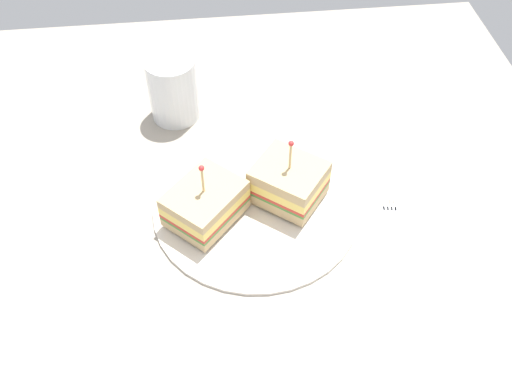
{
  "coord_description": "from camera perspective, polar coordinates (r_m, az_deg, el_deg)",
  "views": [
    {
      "loc": [
        -46.61,
        5.2,
        56.72
      ],
      "look_at": [
        0.0,
        0.0,
        2.95
      ],
      "focal_mm": 39.73,
      "sensor_mm": 36.0,
      "label": 1
    }
  ],
  "objects": [
    {
      "name": "sandwich_half_front",
      "position": [
        0.72,
        3.3,
        1.03
      ],
      "size": [
        10.81,
        10.99,
        9.72
      ],
      "color": "tan",
      "rests_on": "plate"
    },
    {
      "name": "napkin",
      "position": [
        0.72,
        15.87,
        -5.82
      ],
      "size": [
        13.46,
        12.64,
        0.15
      ],
      "primitive_type": "cube",
      "rotation": [
        0.0,
        0.0,
        6.04
      ],
      "color": "white",
      "rests_on": "ground_plane"
    },
    {
      "name": "ground_plane",
      "position": [
        0.74,
        0.0,
        -2.0
      ],
      "size": [
        90.74,
        90.74,
        2.0
      ],
      "primitive_type": "cube",
      "color": "#9E9384"
    },
    {
      "name": "plate",
      "position": [
        0.73,
        0.0,
        -1.27
      ],
      "size": [
        26.63,
        26.63,
        0.95
      ],
      "primitive_type": "cylinder",
      "color": "silver",
      "rests_on": "ground_plane"
    },
    {
      "name": "fork",
      "position": [
        0.73,
        13.53,
        -3.31
      ],
      "size": [
        11.7,
        3.07,
        0.35
      ],
      "color": "silver",
      "rests_on": "ground_plane"
    },
    {
      "name": "knife",
      "position": [
        0.75,
        17.6,
        -3.58
      ],
      "size": [
        13.56,
        3.95,
        0.35
      ],
      "color": "silver",
      "rests_on": "ground_plane"
    },
    {
      "name": "drink_glass",
      "position": [
        0.84,
        -8.31,
        9.9
      ],
      "size": [
        7.12,
        7.12,
        9.74
      ],
      "color": "#B74C33",
      "rests_on": "ground_plane"
    },
    {
      "name": "sandwich_half_back",
      "position": [
        0.7,
        -5.15,
        -1.13
      ],
      "size": [
        11.52,
        11.41,
        8.95
      ],
      "color": "tan",
      "rests_on": "plate"
    }
  ]
}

